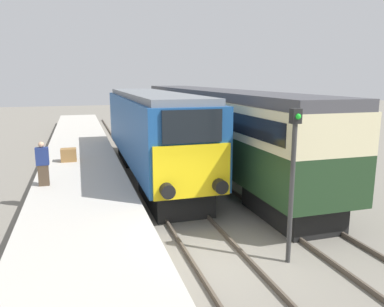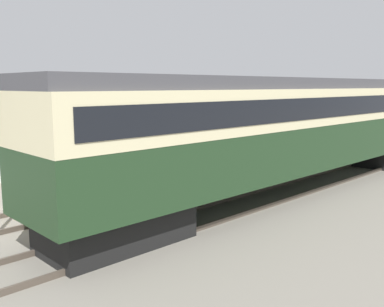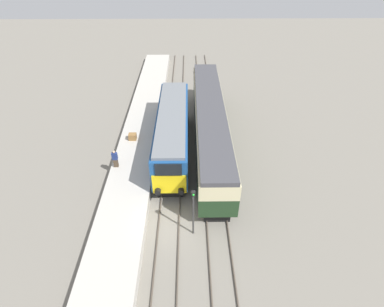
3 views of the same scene
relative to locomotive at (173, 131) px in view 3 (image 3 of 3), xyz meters
name	(u,v)px [view 3 (image 3 of 3)]	position (x,y,z in m)	size (l,w,h in m)	color
ground_plane	(169,226)	(0.00, -8.84, -2.24)	(120.00, 120.00, 0.00)	slate
platform_left	(137,153)	(-3.30, -0.84, -1.81)	(3.50, 50.00, 0.86)	#B7B2A8
rails_near_track	(172,178)	(0.00, -3.84, -2.17)	(1.51, 60.00, 0.14)	#4C4238
rails_far_track	(212,177)	(3.40, -3.84, -2.17)	(1.50, 60.00, 0.14)	#4C4238
locomotive	(173,131)	(0.00, 0.00, 0.00)	(2.70, 13.59, 4.04)	black
passenger_carriage	(210,121)	(3.40, 1.14, 0.27)	(2.75, 20.18, 4.12)	black
person_on_platform	(115,159)	(-4.60, -3.27, -0.59)	(0.44, 0.26, 1.60)	#473828
signal_post	(193,210)	(1.70, -9.49, 0.11)	(0.24, 0.28, 3.96)	#333333
luggage_crate	(133,137)	(-3.82, 0.72, -1.08)	(0.70, 0.56, 0.60)	olive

